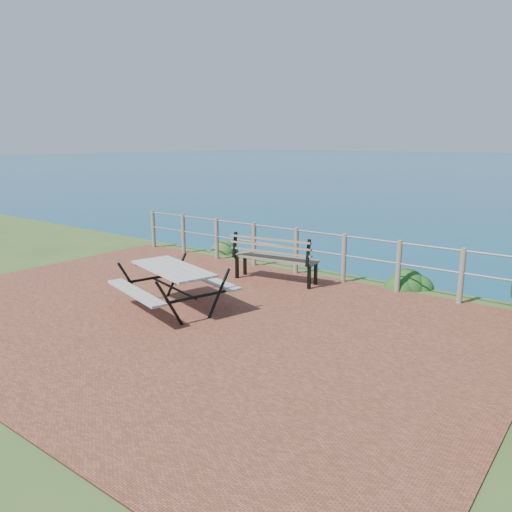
% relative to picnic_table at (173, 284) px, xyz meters
% --- Properties ---
extents(ground, '(10.00, 7.00, 0.12)m').
position_rel_picnic_table_xyz_m(ground, '(0.33, -0.03, -0.47)').
color(ground, brown).
rests_on(ground, ground).
extents(safety_railing, '(9.40, 0.10, 1.00)m').
position_rel_picnic_table_xyz_m(safety_railing, '(0.33, 3.32, 0.10)').
color(safety_railing, '#6B5B4C').
rests_on(safety_railing, ground).
extents(picnic_table, '(1.88, 1.48, 0.74)m').
position_rel_picnic_table_xyz_m(picnic_table, '(0.00, 0.00, 0.00)').
color(picnic_table, '#9A968A').
rests_on(picnic_table, ground).
extents(park_bench, '(1.81, 0.70, 1.00)m').
position_rel_picnic_table_xyz_m(park_bench, '(0.36, 2.50, 0.18)').
color(park_bench, brown).
rests_on(park_bench, ground).
extents(shrub_lip_west, '(0.70, 0.70, 0.41)m').
position_rel_picnic_table_xyz_m(shrub_lip_west, '(-2.54, 4.10, -0.47)').
color(shrub_lip_west, '#295720').
rests_on(shrub_lip_west, ground).
extents(shrub_lip_east, '(0.76, 0.76, 0.49)m').
position_rel_picnic_table_xyz_m(shrub_lip_east, '(2.80, 3.73, -0.47)').
color(shrub_lip_east, '#164816').
rests_on(shrub_lip_east, ground).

